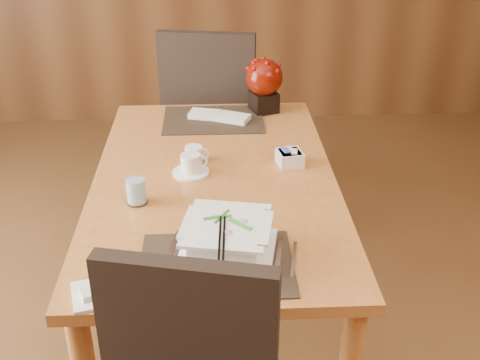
{
  "coord_description": "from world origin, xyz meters",
  "views": [
    {
      "loc": [
        0.0,
        -1.38,
        1.81
      ],
      "look_at": [
        0.08,
        0.35,
        0.87
      ],
      "focal_mm": 45.0,
      "sensor_mm": 36.0,
      "label": 1
    }
  ],
  "objects_px": {
    "creamer_jug": "(194,154)",
    "berry_decor": "(264,82)",
    "far_chair": "(212,114)",
    "soup_setting": "(227,240)",
    "bread_plate": "(97,294)",
    "coffee_cup": "(191,165)",
    "water_glass": "(135,182)",
    "dining_table": "(215,199)",
    "sugar_caddy": "(290,158)"
  },
  "relations": [
    {
      "from": "creamer_jug",
      "to": "bread_plate",
      "type": "height_order",
      "value": "creamer_jug"
    },
    {
      "from": "bread_plate",
      "to": "far_chair",
      "type": "bearing_deg",
      "value": 79.03
    },
    {
      "from": "berry_decor",
      "to": "far_chair",
      "type": "height_order",
      "value": "far_chair"
    },
    {
      "from": "bread_plate",
      "to": "sugar_caddy",
      "type": "bearing_deg",
      "value": 50.8
    },
    {
      "from": "creamer_jug",
      "to": "bread_plate",
      "type": "distance_m",
      "value": 0.84
    },
    {
      "from": "soup_setting",
      "to": "bread_plate",
      "type": "xyz_separation_m",
      "value": [
        -0.36,
        -0.17,
        -0.05
      ]
    },
    {
      "from": "creamer_jug",
      "to": "bread_plate",
      "type": "relative_size",
      "value": 0.66
    },
    {
      "from": "dining_table",
      "to": "bread_plate",
      "type": "height_order",
      "value": "bread_plate"
    },
    {
      "from": "coffee_cup",
      "to": "far_chair",
      "type": "relative_size",
      "value": 0.13
    },
    {
      "from": "water_glass",
      "to": "creamer_jug",
      "type": "height_order",
      "value": "water_glass"
    },
    {
      "from": "water_glass",
      "to": "coffee_cup",
      "type": "bearing_deg",
      "value": 49.63
    },
    {
      "from": "soup_setting",
      "to": "water_glass",
      "type": "height_order",
      "value": "water_glass"
    },
    {
      "from": "creamer_jug",
      "to": "far_chair",
      "type": "height_order",
      "value": "far_chair"
    },
    {
      "from": "dining_table",
      "to": "coffee_cup",
      "type": "bearing_deg",
      "value": 159.3
    },
    {
      "from": "water_glass",
      "to": "bread_plate",
      "type": "xyz_separation_m",
      "value": [
        -0.06,
        -0.49,
        -0.08
      ]
    },
    {
      "from": "far_chair",
      "to": "soup_setting",
      "type": "bearing_deg",
      "value": 101.04
    },
    {
      "from": "dining_table",
      "to": "water_glass",
      "type": "height_order",
      "value": "water_glass"
    },
    {
      "from": "dining_table",
      "to": "far_chair",
      "type": "distance_m",
      "value": 0.99
    },
    {
      "from": "soup_setting",
      "to": "far_chair",
      "type": "relative_size",
      "value": 0.31
    },
    {
      "from": "dining_table",
      "to": "coffee_cup",
      "type": "xyz_separation_m",
      "value": [
        -0.09,
        0.03,
        0.13
      ]
    },
    {
      "from": "water_glass",
      "to": "far_chair",
      "type": "xyz_separation_m",
      "value": [
        0.26,
        1.17,
        -0.23
      ]
    },
    {
      "from": "creamer_jug",
      "to": "berry_decor",
      "type": "relative_size",
      "value": 0.35
    },
    {
      "from": "soup_setting",
      "to": "creamer_jug",
      "type": "bearing_deg",
      "value": 110.55
    },
    {
      "from": "dining_table",
      "to": "sugar_caddy",
      "type": "relative_size",
      "value": 16.07
    },
    {
      "from": "bread_plate",
      "to": "creamer_jug",
      "type": "bearing_deg",
      "value": 72.86
    },
    {
      "from": "water_glass",
      "to": "bread_plate",
      "type": "relative_size",
      "value": 1.25
    },
    {
      "from": "water_glass",
      "to": "berry_decor",
      "type": "relative_size",
      "value": 0.67
    },
    {
      "from": "coffee_cup",
      "to": "far_chair",
      "type": "xyz_separation_m",
      "value": [
        0.08,
        0.96,
        -0.18
      ]
    },
    {
      "from": "creamer_jug",
      "to": "far_chair",
      "type": "distance_m",
      "value": 0.88
    },
    {
      "from": "berry_decor",
      "to": "coffee_cup",
      "type": "bearing_deg",
      "value": -117.95
    },
    {
      "from": "berry_decor",
      "to": "bread_plate",
      "type": "relative_size",
      "value": 1.86
    },
    {
      "from": "water_glass",
      "to": "creamer_jug",
      "type": "xyz_separation_m",
      "value": [
        0.19,
        0.31,
        -0.05
      ]
    },
    {
      "from": "creamer_jug",
      "to": "water_glass",
      "type": "bearing_deg",
      "value": -115.41
    },
    {
      "from": "water_glass",
      "to": "far_chair",
      "type": "height_order",
      "value": "far_chair"
    },
    {
      "from": "dining_table",
      "to": "creamer_jug",
      "type": "bearing_deg",
      "value": 120.79
    },
    {
      "from": "dining_table",
      "to": "sugar_caddy",
      "type": "height_order",
      "value": "sugar_caddy"
    },
    {
      "from": "soup_setting",
      "to": "far_chair",
      "type": "bearing_deg",
      "value": 102.06
    },
    {
      "from": "coffee_cup",
      "to": "berry_decor",
      "type": "relative_size",
      "value": 0.55
    },
    {
      "from": "coffee_cup",
      "to": "bread_plate",
      "type": "relative_size",
      "value": 1.03
    },
    {
      "from": "soup_setting",
      "to": "water_glass",
      "type": "bearing_deg",
      "value": 143.33
    },
    {
      "from": "dining_table",
      "to": "berry_decor",
      "type": "bearing_deg",
      "value": 69.93
    },
    {
      "from": "coffee_cup",
      "to": "far_chair",
      "type": "height_order",
      "value": "far_chair"
    },
    {
      "from": "coffee_cup",
      "to": "far_chair",
      "type": "bearing_deg",
      "value": 84.98
    },
    {
      "from": "water_glass",
      "to": "far_chair",
      "type": "bearing_deg",
      "value": 77.28
    },
    {
      "from": "water_glass",
      "to": "bread_plate",
      "type": "height_order",
      "value": "water_glass"
    },
    {
      "from": "soup_setting",
      "to": "water_glass",
      "type": "relative_size",
      "value": 1.94
    },
    {
      "from": "creamer_jug",
      "to": "berry_decor",
      "type": "bearing_deg",
      "value": 64.39
    },
    {
      "from": "creamer_jug",
      "to": "far_chair",
      "type": "xyz_separation_m",
      "value": [
        0.07,
        0.86,
        -0.18
      ]
    },
    {
      "from": "sugar_caddy",
      "to": "far_chair",
      "type": "xyz_separation_m",
      "value": [
        -0.3,
        0.9,
        -0.17
      ]
    },
    {
      "from": "creamer_jug",
      "to": "bread_plate",
      "type": "xyz_separation_m",
      "value": [
        -0.25,
        -0.8,
        -0.03
      ]
    }
  ]
}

